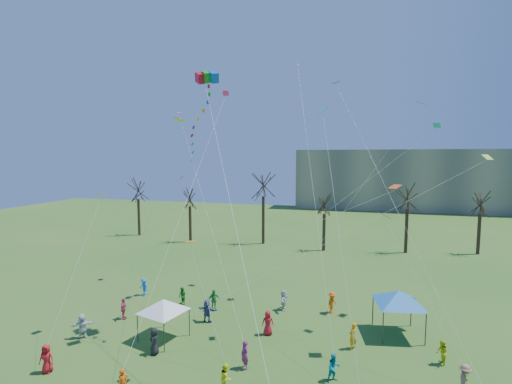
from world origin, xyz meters
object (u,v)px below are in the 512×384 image
(big_box_kite, at_px, (199,134))
(canopy_tent_blue, at_px, (399,297))
(distant_building, at_px, (418,180))
(canopy_tent_white, at_px, (163,305))

(big_box_kite, xyz_separation_m, canopy_tent_blue, (14.04, 3.59, -11.91))
(distant_building, xyz_separation_m, big_box_kite, (-26.76, -74.08, 7.25))
(canopy_tent_white, bearing_deg, distant_building, 68.93)
(big_box_kite, bearing_deg, canopy_tent_blue, 14.34)
(big_box_kite, relative_size, canopy_tent_blue, 4.98)
(distant_building, distance_m, big_box_kite, 79.10)
(distant_building, xyz_separation_m, canopy_tent_blue, (-12.72, -70.49, -4.66))
(big_box_kite, bearing_deg, canopy_tent_white, -148.02)
(distant_building, distance_m, canopy_tent_white, 81.11)
(canopy_tent_white, height_order, canopy_tent_blue, canopy_tent_blue)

